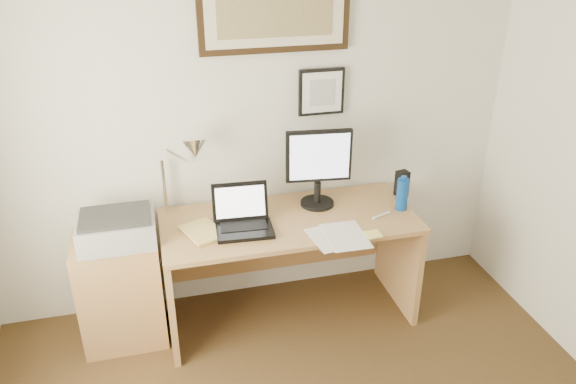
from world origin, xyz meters
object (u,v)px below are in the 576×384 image
object	(u,v)px
water_bottle	(402,194)
book	(188,237)
desk	(286,244)
printer	(117,229)
laptop	(243,220)
side_cabinet	(122,289)
lcd_monitor	(319,164)

from	to	relation	value
water_bottle	book	distance (m)	1.38
desk	printer	bearing A→B (deg)	-176.09
water_bottle	printer	size ratio (longest dim) A/B	0.48
water_bottle	printer	world-z (taller)	water_bottle
water_bottle	laptop	bearing A→B (deg)	179.45
side_cabinet	desk	distance (m)	1.08
side_cabinet	desk	world-z (taller)	desk
water_bottle	desk	bearing A→B (deg)	169.33
water_bottle	book	world-z (taller)	water_bottle
water_bottle	lcd_monitor	size ratio (longest dim) A/B	0.41
laptop	desk	bearing A→B (deg)	23.09
side_cabinet	laptop	distance (m)	0.89
water_bottle	book	size ratio (longest dim) A/B	0.78
desk	laptop	distance (m)	0.44
laptop	book	bearing A→B (deg)	-172.91
desk	laptop	size ratio (longest dim) A/B	4.50
side_cabinet	book	xyz separation A→B (m)	(0.43, -0.14, 0.40)
laptop	water_bottle	bearing A→B (deg)	-0.55
book	lcd_monitor	world-z (taller)	lcd_monitor
side_cabinet	desk	bearing A→B (deg)	1.89
water_bottle	laptop	size ratio (longest dim) A/B	0.60
book	laptop	xyz separation A→B (m)	(0.34, 0.04, 0.05)
water_bottle	laptop	xyz separation A→B (m)	(-1.04, 0.01, -0.05)
printer	book	bearing A→B (deg)	-13.98
water_bottle	desk	size ratio (longest dim) A/B	0.13
side_cabinet	printer	world-z (taller)	printer
desk	printer	world-z (taller)	printer
lcd_monitor	printer	size ratio (longest dim) A/B	1.18
desk	lcd_monitor	distance (m)	0.57
book	lcd_monitor	distance (m)	0.94
book	desk	xyz separation A→B (m)	(0.64, 0.17, -0.25)
water_bottle	laptop	world-z (taller)	laptop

